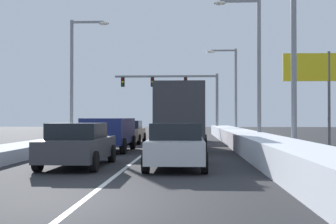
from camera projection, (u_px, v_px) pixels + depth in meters
The scene contains 16 objects.
ground_plane at pixel (149, 150), 23.22m from camera, with size 120.00×120.00×0.00m, color #28282B.
lane_stripe_between_right_lane_and_center_lane at pixel (155, 146), 26.86m from camera, with size 0.14×40.14×0.01m, color silver.
snow_bank_right_shoulder at pixel (242, 138), 26.60m from camera, with size 1.82×40.14×0.89m, color white.
snow_bank_left_shoulder at pixel (69, 141), 27.13m from camera, with size 1.96×40.14×0.50m, color white.
sedan_silver_right_lane_nearest at pixel (176, 145), 14.88m from camera, with size 2.00×4.50×1.51m.
box_truck_right_lane_second at pixel (181, 114), 23.00m from camera, with size 2.53×7.20×3.36m.
suv_gray_right_lane_third at pixel (187, 127), 31.89m from camera, with size 2.16×4.90×1.67m.
sedan_charcoal_center_lane_nearest at pixel (78, 145), 15.25m from camera, with size 2.00×4.50×1.51m.
suv_navy_center_lane_second at pixel (110, 131), 22.25m from camera, with size 2.16×4.90×1.67m.
sedan_tan_center_lane_third at pixel (128, 132), 29.34m from camera, with size 2.00×4.50×1.51m.
traffic_light_gantry at pixel (180, 88), 45.07m from camera, with size 10.60×0.47×6.20m.
street_lamp_right_near at pixel (285, 34), 17.52m from camera, with size 2.66×0.36×8.40m.
street_lamp_right_mid at pixel (253, 59), 24.82m from camera, with size 2.66×0.36×8.44m.
street_lamp_right_far at pixel (232, 84), 39.38m from camera, with size 2.66×0.36×7.88m.
street_lamp_left_mid at pixel (77, 69), 29.82m from camera, with size 2.66×0.36×8.32m.
roadside_sign_right at pixel (311, 77), 25.29m from camera, with size 3.20×0.16×5.50m.
Camera 1 is at (2.18, -8.57, 1.69)m, focal length 47.21 mm.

